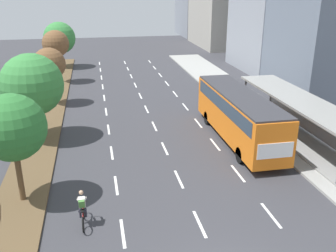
{
  "coord_description": "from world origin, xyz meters",
  "views": [
    {
      "loc": [
        -4.22,
        -9.75,
        10.23
      ],
      "look_at": [
        0.42,
        13.66,
        1.2
      ],
      "focal_mm": 40.11,
      "sensor_mm": 36.0,
      "label": 1
    }
  ],
  "objects": [
    {
      "name": "median_tree_third",
      "position": [
        -8.4,
        15.94,
        3.95
      ],
      "size": [
        4.19,
        4.19,
        5.92
      ],
      "color": "brown",
      "rests_on": "median_strip"
    },
    {
      "name": "sidewalk_right",
      "position": [
        9.25,
        20.0,
        0.07
      ],
      "size": [
        4.5,
        52.0,
        0.15
      ],
      "primitive_type": "cube",
      "color": "#9E9E99",
      "rests_on": "ground"
    },
    {
      "name": "median_tree_fifth",
      "position": [
        -8.12,
        32.4,
        4.27
      ],
      "size": [
        2.84,
        2.84,
        5.6
      ],
      "color": "brown",
      "rests_on": "median_strip"
    },
    {
      "name": "cyclist",
      "position": [
        -5.18,
        5.08,
        0.79
      ],
      "size": [
        0.46,
        1.82,
        1.71
      ],
      "color": "black",
      "rests_on": "ground"
    },
    {
      "name": "bus_shelter",
      "position": [
        9.53,
        12.34,
        1.86
      ],
      "size": [
        2.9,
        13.99,
        2.86
      ],
      "color": "gray",
      "rests_on": "sidewalk_right"
    },
    {
      "name": "median_tree_farthest",
      "position": [
        -8.34,
        40.63,
        3.84
      ],
      "size": [
        3.99,
        3.99,
        5.72
      ],
      "color": "brown",
      "rests_on": "median_strip"
    },
    {
      "name": "median_tree_second",
      "position": [
        -8.19,
        7.71,
        3.96
      ],
      "size": [
        3.22,
        3.22,
        5.46
      ],
      "color": "brown",
      "rests_on": "median_strip"
    },
    {
      "name": "lane_divider_right",
      "position": [
        3.5,
        19.08,
        0.0
      ],
      "size": [
        0.14,
        49.15,
        0.01
      ],
      "color": "white",
      "rests_on": "ground"
    },
    {
      "name": "lane_divider_left",
      "position": [
        -3.5,
        19.08,
        0.0
      ],
      "size": [
        0.14,
        49.15,
        0.01
      ],
      "color": "white",
      "rests_on": "ground"
    },
    {
      "name": "median_tree_fourth",
      "position": [
        -8.08,
        24.17,
        3.7
      ],
      "size": [
        2.83,
        2.83,
        5.02
      ],
      "color": "brown",
      "rests_on": "median_strip"
    },
    {
      "name": "median_strip",
      "position": [
        -8.3,
        20.0,
        0.06
      ],
      "size": [
        2.6,
        52.0,
        0.12
      ],
      "primitive_type": "cube",
      "color": "brown",
      "rests_on": "ground"
    },
    {
      "name": "lane_divider_center",
      "position": [
        0.0,
        19.08,
        0.0
      ],
      "size": [
        0.14,
        49.15,
        0.01
      ],
      "color": "white",
      "rests_on": "ground"
    },
    {
      "name": "bus",
      "position": [
        5.25,
        13.19,
        2.07
      ],
      "size": [
        2.54,
        11.29,
        3.37
      ],
      "color": "orange",
      "rests_on": "ground"
    }
  ]
}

